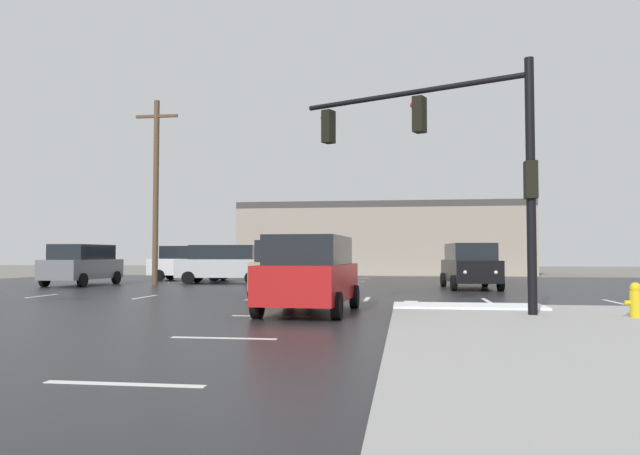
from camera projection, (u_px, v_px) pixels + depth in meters
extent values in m
plane|color=slate|center=(309.00, 299.00, 21.07)|extent=(120.00, 120.00, 0.00)
cube|color=#232326|center=(309.00, 299.00, 21.07)|extent=(44.00, 44.00, 0.02)
cube|color=white|center=(468.00, 306.00, 16.42)|extent=(4.00, 1.60, 0.06)
cube|color=silver|center=(124.00, 384.00, 7.22)|extent=(2.00, 0.15, 0.01)
cube|color=silver|center=(224.00, 338.00, 11.17)|extent=(2.00, 0.15, 0.01)
cube|color=silver|center=(271.00, 316.00, 15.13)|extent=(2.00, 0.15, 0.01)
cube|color=silver|center=(299.00, 303.00, 19.09)|extent=(2.00, 0.15, 0.01)
cube|color=silver|center=(317.00, 295.00, 23.05)|extent=(2.00, 0.15, 0.01)
cube|color=silver|center=(330.00, 289.00, 27.00)|extent=(2.00, 0.15, 0.01)
cube|color=silver|center=(340.00, 284.00, 30.96)|extent=(2.00, 0.15, 0.01)
cube|color=silver|center=(347.00, 281.00, 34.92)|extent=(2.00, 0.15, 0.01)
cube|color=silver|center=(353.00, 278.00, 38.87)|extent=(2.00, 0.15, 0.01)
cube|color=silver|center=(42.00, 296.00, 22.46)|extent=(0.15, 2.00, 0.01)
cube|color=silver|center=(145.00, 297.00, 21.90)|extent=(0.15, 2.00, 0.01)
cube|color=silver|center=(253.00, 298.00, 21.35)|extent=(0.15, 2.00, 0.01)
cube|color=silver|center=(367.00, 299.00, 20.79)|extent=(0.15, 2.00, 0.01)
cube|color=silver|center=(487.00, 301.00, 20.23)|extent=(0.15, 2.00, 0.01)
cube|color=silver|center=(613.00, 302.00, 19.68)|extent=(0.15, 2.00, 0.01)
cube|color=silver|center=(412.00, 311.00, 16.62)|extent=(0.45, 7.00, 0.01)
cylinder|color=black|center=(531.00, 185.00, 14.47)|extent=(0.22, 0.22, 6.15)
cylinder|color=black|center=(408.00, 93.00, 16.29)|extent=(5.80, 2.77, 0.14)
cube|color=black|center=(419.00, 115.00, 16.09)|extent=(0.40, 0.44, 0.95)
sphere|color=red|center=(414.00, 105.00, 16.19)|extent=(0.20, 0.20, 0.20)
cube|color=black|center=(328.00, 127.00, 17.63)|extent=(0.40, 0.44, 0.95)
sphere|color=red|center=(324.00, 118.00, 17.73)|extent=(0.20, 0.20, 0.20)
cube|color=black|center=(531.00, 180.00, 14.47)|extent=(0.28, 0.36, 0.90)
cylinder|color=gold|center=(636.00, 304.00, 13.70)|extent=(0.26, 0.26, 0.60)
sphere|color=gold|center=(636.00, 288.00, 13.71)|extent=(0.25, 0.25, 0.25)
cylinder|color=gold|center=(627.00, 303.00, 13.72)|extent=(0.12, 0.11, 0.11)
cube|color=gray|center=(384.00, 242.00, 48.77)|extent=(22.25, 8.00, 5.06)
cube|color=#3F3D3A|center=(384.00, 208.00, 48.89)|extent=(22.25, 8.00, 0.50)
cube|color=white|center=(192.00, 267.00, 35.73)|extent=(4.87, 2.14, 0.95)
cube|color=black|center=(192.00, 252.00, 35.77)|extent=(3.43, 1.93, 0.75)
cylinder|color=black|center=(159.00, 275.00, 34.91)|extent=(0.67, 0.25, 0.66)
cylinder|color=black|center=(171.00, 274.00, 36.85)|extent=(0.67, 0.25, 0.66)
cylinder|color=black|center=(214.00, 276.00, 34.58)|extent=(0.67, 0.25, 0.66)
cylinder|color=black|center=(223.00, 274.00, 36.52)|extent=(0.67, 0.25, 0.66)
sphere|color=white|center=(149.00, 267.00, 35.35)|extent=(0.18, 0.18, 0.18)
sphere|color=white|center=(157.00, 267.00, 36.59)|extent=(0.18, 0.18, 0.18)
cube|color=#B21919|center=(310.00, 282.00, 16.11)|extent=(2.16, 4.88, 0.95)
cube|color=black|center=(310.00, 250.00, 16.14)|extent=(1.94, 3.44, 0.75)
cylinder|color=black|center=(289.00, 296.00, 17.87)|extent=(0.25, 0.67, 0.66)
cylinder|color=black|center=(354.00, 296.00, 17.51)|extent=(0.25, 0.67, 0.66)
cylinder|color=black|center=(257.00, 305.00, 14.66)|extent=(0.25, 0.67, 0.66)
cylinder|color=black|center=(337.00, 306.00, 14.30)|extent=(0.25, 0.67, 0.66)
sphere|color=white|center=(305.00, 279.00, 18.53)|extent=(0.18, 0.18, 0.18)
sphere|color=white|center=(346.00, 279.00, 18.30)|extent=(0.18, 0.18, 0.18)
cube|color=black|center=(470.00, 271.00, 27.24)|extent=(2.29, 4.93, 0.95)
cube|color=black|center=(470.00, 252.00, 27.28)|extent=(2.03, 3.48, 0.75)
cylinder|color=black|center=(501.00, 283.00, 25.53)|extent=(0.27, 0.67, 0.66)
cylinder|color=black|center=(454.00, 283.00, 25.66)|extent=(0.27, 0.67, 0.66)
cylinder|color=black|center=(485.00, 280.00, 28.78)|extent=(0.27, 0.67, 0.66)
cylinder|color=black|center=(443.00, 280.00, 28.91)|extent=(0.27, 0.67, 0.66)
sphere|color=white|center=(496.00, 272.00, 24.86)|extent=(0.18, 0.18, 0.18)
sphere|color=white|center=(465.00, 272.00, 24.94)|extent=(0.18, 0.18, 0.18)
cube|color=slate|center=(82.00, 269.00, 30.30)|extent=(2.03, 4.83, 0.95)
cube|color=black|center=(83.00, 252.00, 30.34)|extent=(1.85, 3.39, 0.75)
cylinder|color=black|center=(82.00, 277.00, 32.04)|extent=(0.23, 0.66, 0.66)
cylinder|color=black|center=(116.00, 277.00, 31.74)|extent=(0.23, 0.66, 0.66)
cylinder|color=black|center=(45.00, 280.00, 28.82)|extent=(0.23, 0.66, 0.66)
cylinder|color=black|center=(83.00, 280.00, 28.52)|extent=(0.23, 0.66, 0.66)
sphere|color=white|center=(95.00, 268.00, 32.72)|extent=(0.18, 0.18, 0.18)
sphere|color=white|center=(117.00, 268.00, 32.52)|extent=(0.18, 0.18, 0.18)
cube|color=tan|center=(288.00, 275.00, 22.08)|extent=(2.16, 4.88, 0.95)
cube|color=black|center=(288.00, 251.00, 22.11)|extent=(1.94, 3.44, 0.75)
cylinder|color=black|center=(309.00, 291.00, 20.34)|extent=(0.25, 0.67, 0.66)
cylinder|color=black|center=(252.00, 290.00, 20.53)|extent=(0.25, 0.67, 0.66)
cylinder|color=black|center=(319.00, 286.00, 23.59)|extent=(0.25, 0.67, 0.66)
cylinder|color=black|center=(269.00, 285.00, 23.77)|extent=(0.25, 0.67, 0.66)
sphere|color=white|center=(296.00, 277.00, 19.68)|extent=(0.18, 0.18, 0.18)
sphere|color=white|center=(258.00, 277.00, 19.80)|extent=(0.18, 0.18, 0.18)
cube|color=#B7BABF|center=(223.00, 268.00, 32.27)|extent=(4.98, 2.45, 0.95)
cube|color=black|center=(223.00, 252.00, 32.31)|extent=(3.53, 2.14, 0.75)
cylinder|color=black|center=(188.00, 278.00, 31.33)|extent=(0.68, 0.29, 0.66)
cylinder|color=black|center=(197.00, 276.00, 33.28)|extent=(0.68, 0.29, 0.66)
cylinder|color=black|center=(251.00, 278.00, 31.22)|extent=(0.68, 0.29, 0.66)
cylinder|color=black|center=(256.00, 276.00, 33.17)|extent=(0.68, 0.29, 0.66)
sphere|color=white|center=(176.00, 268.00, 31.73)|extent=(0.18, 0.18, 0.18)
sphere|color=white|center=(182.00, 268.00, 32.97)|extent=(0.18, 0.18, 0.18)
cylinder|color=brown|center=(156.00, 192.00, 30.74)|extent=(0.28, 0.28, 9.40)
cube|color=brown|center=(157.00, 116.00, 30.91)|extent=(2.20, 0.14, 0.14)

